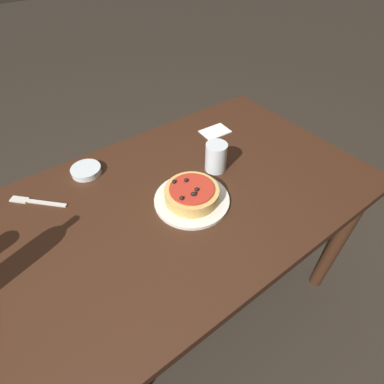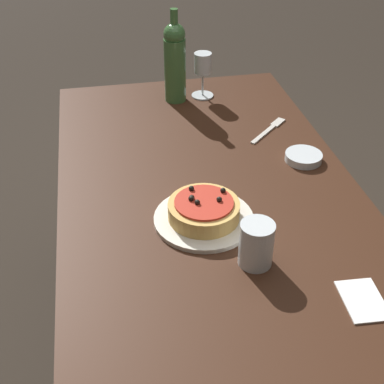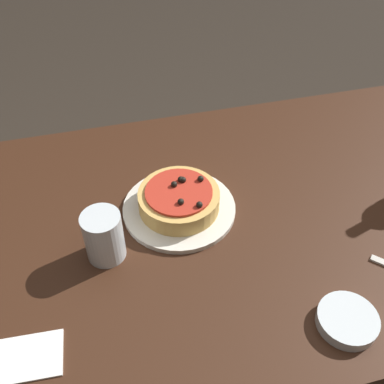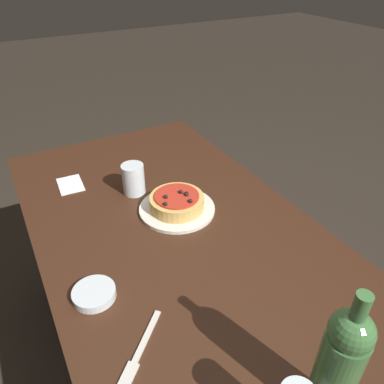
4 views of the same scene
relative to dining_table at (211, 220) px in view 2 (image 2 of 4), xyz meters
name	(u,v)px [view 2 (image 2 of 4)]	position (x,y,z in m)	size (l,w,h in m)	color
ground_plane	(207,367)	(0.00, 0.00, -0.65)	(14.00, 14.00, 0.00)	#2D261E
dining_table	(211,220)	(0.00, 0.00, 0.00)	(1.53, 0.82, 0.74)	#381E11
dinner_plate	(204,219)	(0.11, -0.05, 0.09)	(0.25, 0.25, 0.01)	silver
pizza	(204,209)	(0.11, -0.05, 0.12)	(0.18, 0.18, 0.06)	tan
wine_glass	(203,67)	(-0.61, 0.10, 0.20)	(0.08, 0.08, 0.16)	silver
wine_bottle	(175,61)	(-0.60, 0.00, 0.23)	(0.08, 0.08, 0.32)	#3D6B38
water_cup	(256,244)	(0.28, 0.04, 0.14)	(0.08, 0.08, 0.11)	silver
side_bowl	(303,157)	(-0.12, 0.30, 0.10)	(0.11, 0.11, 0.02)	silver
fork	(270,129)	(-0.32, 0.26, 0.09)	(0.15, 0.16, 0.00)	beige
paper_napkin	(363,300)	(0.44, 0.23, 0.09)	(0.13, 0.09, 0.00)	white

